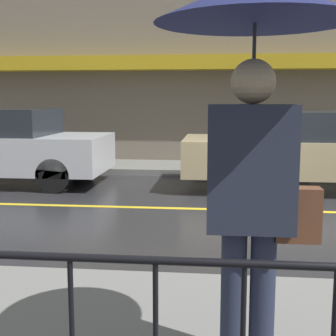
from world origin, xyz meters
name	(u,v)px	position (x,y,z in m)	size (l,w,h in m)	color
ground_plane	(272,211)	(0.00, 0.00, 0.00)	(80.00, 80.00, 0.00)	#262628
sidewalk_far	(253,169)	(0.00, 3.96, 0.07)	(28.00, 1.72, 0.14)	slate
lane_marking	(272,211)	(0.00, 0.00, 0.00)	(25.20, 0.12, 0.01)	gold
building_storefront	(253,48)	(0.00, 4.95, 2.97)	(28.00, 0.85, 5.98)	#706656
pedestrian	(255,72)	(-0.66, -4.64, 1.85)	(1.06, 1.06, 2.21)	#23283D
car_silver	(7,146)	(-5.12, 1.86, 0.77)	(3.99, 1.89, 1.52)	#B2B5BA
car_tan	(306,149)	(0.82, 1.86, 0.77)	(4.72, 1.91, 1.48)	tan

